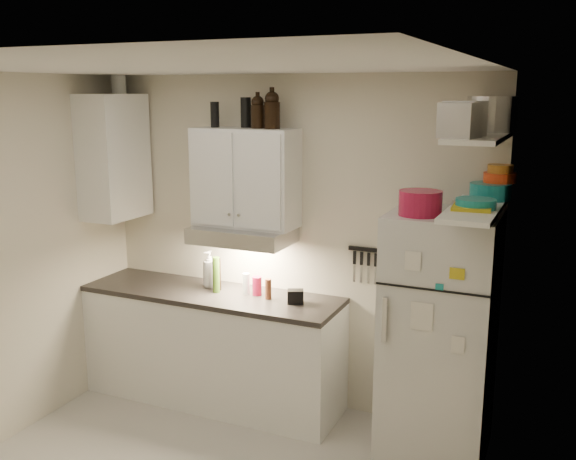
% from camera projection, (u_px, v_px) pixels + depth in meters
% --- Properties ---
extents(ceiling, '(3.20, 3.00, 0.02)m').
position_uv_depth(ceiling, '(176.00, 65.00, 3.42)').
color(ceiling, white).
rests_on(ceiling, ground).
extents(back_wall, '(3.20, 0.02, 2.60)m').
position_uv_depth(back_wall, '(291.00, 243.00, 5.04)').
color(back_wall, beige).
rests_on(back_wall, ground).
extents(right_wall, '(0.02, 3.00, 2.60)m').
position_uv_depth(right_wall, '(471.00, 342.00, 3.05)').
color(right_wall, beige).
rests_on(right_wall, ground).
extents(base_cabinet, '(2.10, 0.60, 0.88)m').
position_uv_depth(base_cabinet, '(213.00, 349.00, 5.17)').
color(base_cabinet, white).
rests_on(base_cabinet, floor).
extents(countertop, '(2.10, 0.62, 0.04)m').
position_uv_depth(countertop, '(211.00, 294.00, 5.07)').
color(countertop, '#2A2624').
rests_on(countertop, base_cabinet).
extents(upper_cabinet, '(0.80, 0.33, 0.75)m').
position_uv_depth(upper_cabinet, '(246.00, 178.00, 4.90)').
color(upper_cabinet, white).
rests_on(upper_cabinet, back_wall).
extents(side_cabinet, '(0.33, 0.55, 1.00)m').
position_uv_depth(side_cabinet, '(114.00, 157.00, 5.20)').
color(side_cabinet, white).
rests_on(side_cabinet, left_wall).
extents(range_hood, '(0.76, 0.46, 0.12)m').
position_uv_depth(range_hood, '(242.00, 235.00, 4.93)').
color(range_hood, silver).
rests_on(range_hood, back_wall).
extents(fridge, '(0.70, 0.68, 1.70)m').
position_uv_depth(fridge, '(439.00, 337.00, 4.33)').
color(fridge, silver).
rests_on(fridge, floor).
extents(shelf_hi, '(0.30, 0.95, 0.03)m').
position_uv_depth(shelf_hi, '(479.00, 137.00, 3.84)').
color(shelf_hi, white).
rests_on(shelf_hi, right_wall).
extents(shelf_lo, '(0.30, 0.95, 0.03)m').
position_uv_depth(shelf_lo, '(475.00, 210.00, 3.93)').
color(shelf_lo, white).
rests_on(shelf_lo, right_wall).
extents(knife_strip, '(0.42, 0.02, 0.03)m').
position_uv_depth(knife_strip, '(376.00, 250.00, 4.74)').
color(knife_strip, black).
rests_on(knife_strip, back_wall).
extents(dutch_oven, '(0.35, 0.35, 0.16)m').
position_uv_depth(dutch_oven, '(420.00, 203.00, 4.05)').
color(dutch_oven, '#9F1237').
rests_on(dutch_oven, fridge).
extents(book_stack, '(0.25, 0.30, 0.10)m').
position_uv_depth(book_stack, '(472.00, 213.00, 3.89)').
color(book_stack, gold).
rests_on(book_stack, fridge).
extents(spice_jar, '(0.08, 0.08, 0.10)m').
position_uv_depth(spice_jar, '(457.00, 207.00, 4.07)').
color(spice_jar, silver).
rests_on(spice_jar, fridge).
extents(stock_pot, '(0.38, 0.38, 0.23)m').
position_uv_depth(stock_pot, '(492.00, 114.00, 4.10)').
color(stock_pot, silver).
rests_on(stock_pot, shelf_hi).
extents(tin_a, '(0.25, 0.23, 0.20)m').
position_uv_depth(tin_a, '(465.00, 119.00, 3.72)').
color(tin_a, '#AAAAAD').
rests_on(tin_a, shelf_hi).
extents(tin_b, '(0.23, 0.23, 0.19)m').
position_uv_depth(tin_b, '(460.00, 120.00, 3.56)').
color(tin_b, '#AAAAAD').
rests_on(tin_b, shelf_hi).
extents(bowl_teal, '(0.27, 0.27, 0.11)m').
position_uv_depth(bowl_teal, '(490.00, 191.00, 4.20)').
color(bowl_teal, teal).
rests_on(bowl_teal, shelf_lo).
extents(bowl_orange, '(0.21, 0.21, 0.06)m').
position_uv_depth(bowl_orange, '(500.00, 178.00, 4.23)').
color(bowl_orange, '#F24216').
rests_on(bowl_orange, bowl_teal).
extents(bowl_yellow, '(0.17, 0.17, 0.05)m').
position_uv_depth(bowl_yellow, '(501.00, 169.00, 4.21)').
color(bowl_yellow, '#C17622').
rests_on(bowl_yellow, bowl_orange).
extents(plates, '(0.31, 0.31, 0.06)m').
position_uv_depth(plates, '(476.00, 204.00, 3.88)').
color(plates, teal).
rests_on(plates, shelf_lo).
extents(growler_a, '(0.13, 0.13, 0.25)m').
position_uv_depth(growler_a, '(258.00, 112.00, 4.75)').
color(growler_a, black).
rests_on(growler_a, upper_cabinet).
extents(growler_b, '(0.14, 0.14, 0.28)m').
position_uv_depth(growler_b, '(272.00, 110.00, 4.68)').
color(growler_b, black).
rests_on(growler_b, upper_cabinet).
extents(thermos_a, '(0.10, 0.10, 0.23)m').
position_uv_depth(thermos_a, '(246.00, 112.00, 4.86)').
color(thermos_a, black).
rests_on(thermos_a, upper_cabinet).
extents(thermos_b, '(0.08, 0.08, 0.19)m').
position_uv_depth(thermos_b, '(215.00, 115.00, 4.89)').
color(thermos_b, black).
rests_on(thermos_b, upper_cabinet).
extents(side_jar, '(0.13, 0.13, 0.16)m').
position_uv_depth(side_jar, '(119.00, 84.00, 5.18)').
color(side_jar, silver).
rests_on(side_jar, side_cabinet).
extents(soap_bottle, '(0.16, 0.16, 0.33)m').
position_uv_depth(soap_bottle, '(209.00, 267.00, 5.16)').
color(soap_bottle, white).
rests_on(soap_bottle, countertop).
extents(pepper_mill, '(0.05, 0.05, 0.16)m').
position_uv_depth(pepper_mill, '(268.00, 289.00, 4.87)').
color(pepper_mill, brown).
rests_on(pepper_mill, countertop).
extents(oil_bottle, '(0.06, 0.06, 0.29)m').
position_uv_depth(oil_bottle, '(216.00, 275.00, 5.02)').
color(oil_bottle, '#3A5F17').
rests_on(oil_bottle, countertop).
extents(vinegar_bottle, '(0.06, 0.06, 0.26)m').
position_uv_depth(vinegar_bottle, '(218.00, 274.00, 5.09)').
color(vinegar_bottle, black).
rests_on(vinegar_bottle, countertop).
extents(clear_bottle, '(0.06, 0.06, 0.16)m').
position_uv_depth(clear_bottle, '(246.00, 284.00, 5.00)').
color(clear_bottle, silver).
rests_on(clear_bottle, countertop).
extents(red_jar, '(0.07, 0.07, 0.15)m').
position_uv_depth(red_jar, '(257.00, 286.00, 4.97)').
color(red_jar, '#9F1237').
rests_on(red_jar, countertop).
extents(caddy, '(0.14, 0.13, 0.10)m').
position_uv_depth(caddy, '(295.00, 296.00, 4.78)').
color(caddy, black).
rests_on(caddy, countertop).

